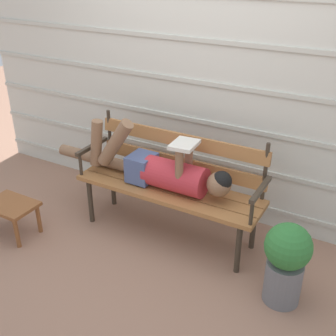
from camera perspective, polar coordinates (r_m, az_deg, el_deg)
ground_plane at (r=3.57m, az=-1.43°, el=-10.24°), size 12.00×12.00×0.00m
house_siding at (r=3.64m, az=4.53°, el=11.55°), size 4.77×0.08×2.39m
park_bench at (r=3.48m, az=0.54°, el=-1.45°), size 1.57×0.45×0.93m
reclining_person at (r=3.42m, az=-1.31°, el=-0.06°), size 1.71×0.27×0.55m
footstool at (r=3.80m, az=-20.33°, el=-5.20°), size 0.42×0.30×0.30m
potted_plant at (r=2.98m, az=15.61°, el=-11.90°), size 0.31×0.31×0.61m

